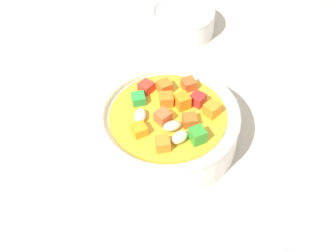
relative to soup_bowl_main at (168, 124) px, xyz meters
The scene contains 3 objects.
ground_plane 4.12cm from the soup_bowl_main, 104.02° to the left, with size 140.00×140.00×2.00cm, color #BAB2A0.
soup_bowl_main is the anchor object (origin of this frame).
side_bowl_small 24.77cm from the soup_bowl_main, 24.14° to the left, with size 11.25×11.25×4.48cm.
Camera 1 is at (-31.24, -17.87, 44.48)cm, focal length 44.44 mm.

